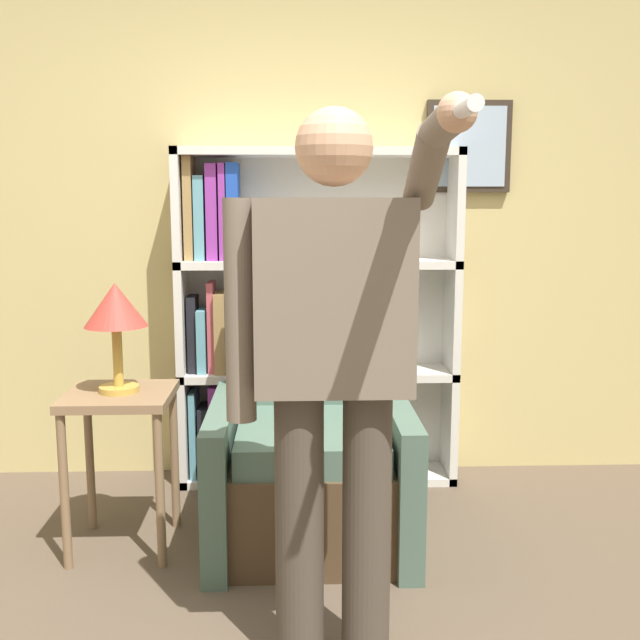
{
  "coord_description": "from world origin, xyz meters",
  "views": [
    {
      "loc": [
        0.06,
        -1.89,
        1.45
      ],
      "look_at": [
        0.16,
        0.71,
        1.03
      ],
      "focal_mm": 42.0,
      "sensor_mm": 36.0,
      "label": 1
    }
  ],
  "objects_px": {
    "bookcase": "(286,323)",
    "side_table": "(121,422)",
    "armchair": "(310,454)",
    "person_standing": "(333,357)",
    "table_lamp": "(116,311)"
  },
  "relations": [
    {
      "from": "armchair",
      "to": "side_table",
      "type": "relative_size",
      "value": 1.74
    },
    {
      "from": "armchair",
      "to": "side_table",
      "type": "xyz_separation_m",
      "value": [
        -0.78,
        -0.11,
        0.18
      ]
    },
    {
      "from": "table_lamp",
      "to": "armchair",
      "type": "bearing_deg",
      "value": 7.85
    },
    {
      "from": "bookcase",
      "to": "side_table",
      "type": "distance_m",
      "value": 1.06
    },
    {
      "from": "armchair",
      "to": "person_standing",
      "type": "height_order",
      "value": "person_standing"
    },
    {
      "from": "bookcase",
      "to": "table_lamp",
      "type": "height_order",
      "value": "bookcase"
    },
    {
      "from": "armchair",
      "to": "table_lamp",
      "type": "bearing_deg",
      "value": -172.15
    },
    {
      "from": "armchair",
      "to": "bookcase",
      "type": "bearing_deg",
      "value": 99.42
    },
    {
      "from": "person_standing",
      "to": "table_lamp",
      "type": "height_order",
      "value": "person_standing"
    },
    {
      "from": "bookcase",
      "to": "side_table",
      "type": "xyz_separation_m",
      "value": [
        -0.68,
        -0.76,
        -0.29
      ]
    },
    {
      "from": "bookcase",
      "to": "armchair",
      "type": "xyz_separation_m",
      "value": [
        0.11,
        -0.65,
        -0.47
      ]
    },
    {
      "from": "bookcase",
      "to": "person_standing",
      "type": "xyz_separation_m",
      "value": [
        0.15,
        -1.6,
        0.16
      ]
    },
    {
      "from": "bookcase",
      "to": "table_lamp",
      "type": "xyz_separation_m",
      "value": [
        -0.68,
        -0.76,
        0.18
      ]
    },
    {
      "from": "armchair",
      "to": "person_standing",
      "type": "bearing_deg",
      "value": -87.2
    },
    {
      "from": "bookcase",
      "to": "side_table",
      "type": "bearing_deg",
      "value": -131.7
    }
  ]
}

